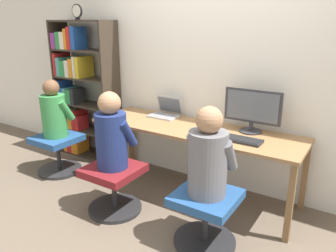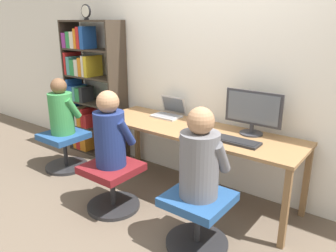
{
  "view_description": "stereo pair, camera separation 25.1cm",
  "coord_description": "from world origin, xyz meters",
  "px_view_note": "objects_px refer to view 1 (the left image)",
  "views": [
    {
      "loc": [
        1.45,
        -2.42,
        1.74
      ],
      "look_at": [
        -0.19,
        0.15,
        0.76
      ],
      "focal_mm": 35.0,
      "sensor_mm": 36.0,
      "label": 1
    },
    {
      "loc": [
        1.66,
        -2.28,
        1.74
      ],
      "look_at": [
        -0.19,
        0.15,
        0.76
      ],
      "focal_mm": 35.0,
      "sensor_mm": 36.0,
      "label": 2
    }
  ],
  "objects_px": {
    "laptop": "(165,112)",
    "office_chair_left": "(205,214)",
    "office_chair_right": "(114,185)",
    "office_chair_side": "(58,151)",
    "desk_clock": "(77,11)",
    "keyboard": "(238,139)",
    "desktop_monitor": "(252,110)",
    "person_near_shelf": "(54,112)",
    "person_at_laptop": "(111,134)",
    "bookshelf": "(78,91)",
    "person_at_monitor": "(208,157)"
  },
  "relations": [
    {
      "from": "person_at_laptop",
      "to": "person_near_shelf",
      "type": "height_order",
      "value": "person_at_laptop"
    },
    {
      "from": "person_at_laptop",
      "to": "bookshelf",
      "type": "xyz_separation_m",
      "value": [
        -1.33,
        0.84,
        0.11
      ]
    },
    {
      "from": "person_near_shelf",
      "to": "keyboard",
      "type": "bearing_deg",
      "value": 7.61
    },
    {
      "from": "person_at_laptop",
      "to": "bookshelf",
      "type": "bearing_deg",
      "value": 147.71
    },
    {
      "from": "office_chair_side",
      "to": "person_at_laptop",
      "type": "bearing_deg",
      "value": -13.96
    },
    {
      "from": "office_chair_right",
      "to": "office_chair_left",
      "type": "bearing_deg",
      "value": 1.08
    },
    {
      "from": "laptop",
      "to": "office_chair_right",
      "type": "distance_m",
      "value": 1.02
    },
    {
      "from": "desktop_monitor",
      "to": "office_chair_left",
      "type": "distance_m",
      "value": 1.09
    },
    {
      "from": "office_chair_right",
      "to": "office_chair_side",
      "type": "height_order",
      "value": "same"
    },
    {
      "from": "person_at_monitor",
      "to": "desk_clock",
      "type": "height_order",
      "value": "desk_clock"
    },
    {
      "from": "keyboard",
      "to": "bookshelf",
      "type": "xyz_separation_m",
      "value": [
        -2.31,
        0.27,
        0.14
      ]
    },
    {
      "from": "keyboard",
      "to": "office_chair_right",
      "type": "relative_size",
      "value": 0.81
    },
    {
      "from": "desktop_monitor",
      "to": "person_near_shelf",
      "type": "relative_size",
      "value": 0.82
    },
    {
      "from": "person_near_shelf",
      "to": "desktop_monitor",
      "type": "bearing_deg",
      "value": 15.12
    },
    {
      "from": "keyboard",
      "to": "desk_clock",
      "type": "distance_m",
      "value": 2.41
    },
    {
      "from": "person_at_monitor",
      "to": "office_chair_right",
      "type": "bearing_deg",
      "value": -178.62
    },
    {
      "from": "laptop",
      "to": "desk_clock",
      "type": "height_order",
      "value": "desk_clock"
    },
    {
      "from": "office_chair_right",
      "to": "person_at_laptop",
      "type": "distance_m",
      "value": 0.5
    },
    {
      "from": "bookshelf",
      "to": "desk_clock",
      "type": "relative_size",
      "value": 9.96
    },
    {
      "from": "person_at_monitor",
      "to": "desk_clock",
      "type": "bearing_deg",
      "value": 160.42
    },
    {
      "from": "desk_clock",
      "to": "keyboard",
      "type": "bearing_deg",
      "value": -5.17
    },
    {
      "from": "person_near_shelf",
      "to": "office_chair_side",
      "type": "bearing_deg",
      "value": -90.0
    },
    {
      "from": "laptop",
      "to": "person_at_monitor",
      "type": "bearing_deg",
      "value": -42.32
    },
    {
      "from": "laptop",
      "to": "desk_clock",
      "type": "xyz_separation_m",
      "value": [
        -1.15,
        -0.11,
        1.07
      ]
    },
    {
      "from": "desktop_monitor",
      "to": "office_chair_left",
      "type": "relative_size",
      "value": 1.07
    },
    {
      "from": "desk_clock",
      "to": "person_near_shelf",
      "type": "bearing_deg",
      "value": -89.22
    },
    {
      "from": "desktop_monitor",
      "to": "office_chair_side",
      "type": "xyz_separation_m",
      "value": [
        -2.13,
        -0.58,
        -0.67
      ]
    },
    {
      "from": "desktop_monitor",
      "to": "office_chair_left",
      "type": "height_order",
      "value": "desktop_monitor"
    },
    {
      "from": "person_at_laptop",
      "to": "bookshelf",
      "type": "height_order",
      "value": "bookshelf"
    },
    {
      "from": "keyboard",
      "to": "desktop_monitor",
      "type": "bearing_deg",
      "value": 88.34
    },
    {
      "from": "office_chair_left",
      "to": "bookshelf",
      "type": "distance_m",
      "value": 2.5
    },
    {
      "from": "office_chair_right",
      "to": "desk_clock",
      "type": "height_order",
      "value": "desk_clock"
    },
    {
      "from": "office_chair_right",
      "to": "office_chair_side",
      "type": "distance_m",
      "value": 1.17
    },
    {
      "from": "person_at_monitor",
      "to": "person_at_laptop",
      "type": "distance_m",
      "value": 0.95
    },
    {
      "from": "office_chair_left",
      "to": "office_chair_side",
      "type": "distance_m",
      "value": 2.11
    },
    {
      "from": "laptop",
      "to": "desk_clock",
      "type": "relative_size",
      "value": 1.78
    },
    {
      "from": "laptop",
      "to": "office_chair_right",
      "type": "xyz_separation_m",
      "value": [
        -0.01,
        -0.88,
        -0.51
      ]
    },
    {
      "from": "person_at_laptop",
      "to": "office_chair_side",
      "type": "bearing_deg",
      "value": 166.04
    },
    {
      "from": "person_at_monitor",
      "to": "person_at_laptop",
      "type": "xyz_separation_m",
      "value": [
        -0.95,
        -0.02,
        0.01
      ]
    },
    {
      "from": "office_chair_right",
      "to": "person_at_laptop",
      "type": "relative_size",
      "value": 0.72
    },
    {
      "from": "office_chair_left",
      "to": "person_near_shelf",
      "type": "relative_size",
      "value": 0.76
    },
    {
      "from": "desktop_monitor",
      "to": "office_chair_right",
      "type": "bearing_deg",
      "value": -138.77
    },
    {
      "from": "person_at_monitor",
      "to": "desk_clock",
      "type": "xyz_separation_m",
      "value": [
        -2.1,
        0.75,
        1.08
      ]
    },
    {
      "from": "laptop",
      "to": "office_chair_left",
      "type": "relative_size",
      "value": 0.61
    },
    {
      "from": "person_near_shelf",
      "to": "person_at_laptop",
      "type": "bearing_deg",
      "value": -14.19
    },
    {
      "from": "office_chair_left",
      "to": "person_at_laptop",
      "type": "xyz_separation_m",
      "value": [
        -0.95,
        -0.01,
        0.5
      ]
    },
    {
      "from": "laptop",
      "to": "keyboard",
      "type": "distance_m",
      "value": 1.02
    },
    {
      "from": "bookshelf",
      "to": "person_near_shelf",
      "type": "relative_size",
      "value": 2.63
    },
    {
      "from": "desktop_monitor",
      "to": "person_at_laptop",
      "type": "bearing_deg",
      "value": -138.93
    },
    {
      "from": "bookshelf",
      "to": "desk_clock",
      "type": "height_order",
      "value": "desk_clock"
    }
  ]
}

